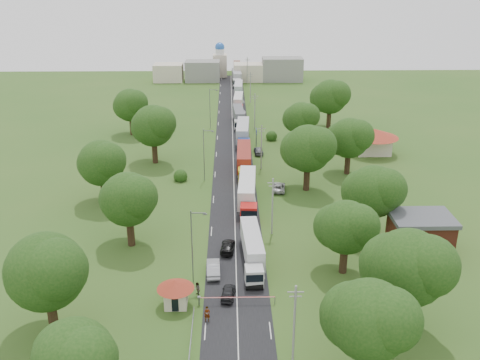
{
  "coord_description": "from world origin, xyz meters",
  "views": [
    {
      "loc": [
        -0.75,
        -78.5,
        37.27
      ],
      "look_at": [
        1.02,
        7.51,
        3.0
      ],
      "focal_mm": 40.0,
      "sensor_mm": 36.0,
      "label": 1
    }
  ],
  "objects_px": {
    "info_sign": "(256,134)",
    "pedestrian_near": "(207,314)",
    "car_lane_mid": "(213,268)",
    "car_lane_front": "(228,293)",
    "boom_barrier": "(226,298)",
    "guard_booth": "(176,290)",
    "truck_0": "(252,249)"
  },
  "relations": [
    {
      "from": "truck_0",
      "to": "guard_booth",
      "type": "bearing_deg",
      "value": -133.77
    },
    {
      "from": "car_lane_front",
      "to": "car_lane_mid",
      "type": "bearing_deg",
      "value": -62.98
    },
    {
      "from": "truck_0",
      "to": "pedestrian_near",
      "type": "height_order",
      "value": "truck_0"
    },
    {
      "from": "info_sign",
      "to": "car_lane_mid",
      "type": "relative_size",
      "value": 0.84
    },
    {
      "from": "info_sign",
      "to": "pedestrian_near",
      "type": "bearing_deg",
      "value": -97.77
    },
    {
      "from": "boom_barrier",
      "to": "car_lane_mid",
      "type": "bearing_deg",
      "value": 103.21
    },
    {
      "from": "car_lane_mid",
      "to": "pedestrian_near",
      "type": "relative_size",
      "value": 2.57
    },
    {
      "from": "info_sign",
      "to": "pedestrian_near",
      "type": "relative_size",
      "value": 2.16
    },
    {
      "from": "car_lane_front",
      "to": "car_lane_mid",
      "type": "height_order",
      "value": "car_lane_mid"
    },
    {
      "from": "info_sign",
      "to": "car_lane_front",
      "type": "height_order",
      "value": "info_sign"
    },
    {
      "from": "truck_0",
      "to": "pedestrian_near",
      "type": "bearing_deg",
      "value": -113.42
    },
    {
      "from": "info_sign",
      "to": "pedestrian_near",
      "type": "height_order",
      "value": "info_sign"
    },
    {
      "from": "car_lane_mid",
      "to": "pedestrian_near",
      "type": "distance_m",
      "value": 10.18
    },
    {
      "from": "guard_booth",
      "to": "truck_0",
      "type": "relative_size",
      "value": 0.32
    },
    {
      "from": "guard_booth",
      "to": "car_lane_mid",
      "type": "relative_size",
      "value": 0.9
    },
    {
      "from": "boom_barrier",
      "to": "guard_booth",
      "type": "relative_size",
      "value": 2.1
    },
    {
      "from": "truck_0",
      "to": "car_lane_front",
      "type": "bearing_deg",
      "value": -111.34
    },
    {
      "from": "guard_booth",
      "to": "pedestrian_near",
      "type": "height_order",
      "value": "guard_booth"
    },
    {
      "from": "boom_barrier",
      "to": "car_lane_mid",
      "type": "distance_m",
      "value": 7.19
    },
    {
      "from": "boom_barrier",
      "to": "car_lane_front",
      "type": "distance_m",
      "value": 1.55
    },
    {
      "from": "boom_barrier",
      "to": "pedestrian_near",
      "type": "height_order",
      "value": "pedestrian_near"
    },
    {
      "from": "guard_booth",
      "to": "info_sign",
      "type": "height_order",
      "value": "info_sign"
    },
    {
      "from": "info_sign",
      "to": "pedestrian_near",
      "type": "xyz_separation_m",
      "value": [
        -8.62,
        -63.17,
        -2.05
      ]
    },
    {
      "from": "info_sign",
      "to": "boom_barrier",
      "type": "bearing_deg",
      "value": -96.24
    },
    {
      "from": "guard_booth",
      "to": "car_lane_front",
      "type": "distance_m",
      "value": 6.52
    },
    {
      "from": "pedestrian_near",
      "to": "car_lane_front",
      "type": "bearing_deg",
      "value": 66.93
    },
    {
      "from": "guard_booth",
      "to": "car_lane_mid",
      "type": "height_order",
      "value": "guard_booth"
    },
    {
      "from": "car_lane_mid",
      "to": "boom_barrier",
      "type": "bearing_deg",
      "value": 100.77
    },
    {
      "from": "boom_barrier",
      "to": "info_sign",
      "type": "relative_size",
      "value": 2.25
    },
    {
      "from": "info_sign",
      "to": "pedestrian_near",
      "type": "distance_m",
      "value": 63.79
    },
    {
      "from": "boom_barrier",
      "to": "pedestrian_near",
      "type": "relative_size",
      "value": 4.86
    },
    {
      "from": "info_sign",
      "to": "car_lane_front",
      "type": "relative_size",
      "value": 1.06
    }
  ]
}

